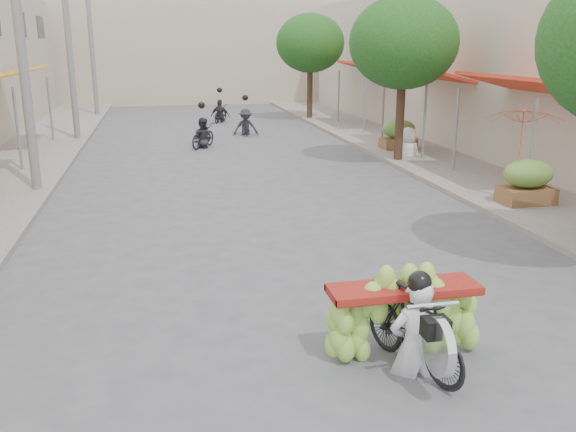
{
  "coord_description": "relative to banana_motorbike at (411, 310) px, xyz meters",
  "views": [
    {
      "loc": [
        -2.21,
        -4.5,
        3.76
      ],
      "look_at": [
        -0.26,
        4.67,
        1.1
      ],
      "focal_mm": 38.0,
      "sensor_mm": 36.0,
      "label": 1
    }
  ],
  "objects": [
    {
      "name": "bg_motorbike_b",
      "position": [
        0.82,
        19.56,
        0.15
      ],
      "size": [
        1.09,
        1.63,
        1.95
      ],
      "color": "black",
      "rests_on": "ground"
    },
    {
      "name": "street_tree_far",
      "position": [
        4.8,
        24.29,
        3.07
      ],
      "size": [
        3.4,
        3.4,
        5.25
      ],
      "color": "#3A2719",
      "rests_on": "ground"
    },
    {
      "name": "market_umbrella",
      "position": [
        5.32,
        6.26,
        1.68
      ],
      "size": [
        1.91,
        1.91,
        1.57
      ],
      "rotation": [
        0.0,
        0.0,
        -0.11
      ],
      "color": "#C6411A",
      "rests_on": "ground"
    },
    {
      "name": "produce_crate_far",
      "position": [
        5.6,
        14.29,
        0.0
      ],
      "size": [
        1.2,
        0.88,
        1.16
      ],
      "color": "brown",
      "rests_on": "ground"
    },
    {
      "name": "utility_pole_mid",
      "position": [
        -6.0,
        10.29,
        3.32
      ],
      "size": [
        0.6,
        0.24,
        8.0
      ],
      "color": "slate",
      "rests_on": "ground"
    },
    {
      "name": "produce_crate_mid",
      "position": [
        5.6,
        6.29,
        0.0
      ],
      "size": [
        1.2,
        0.88,
        1.16
      ],
      "color": "brown",
      "rests_on": "ground"
    },
    {
      "name": "pedestrian",
      "position": [
        5.39,
        12.87,
        0.37
      ],
      "size": [
        1.02,
        0.7,
        1.91
      ],
      "rotation": [
        0.0,
        0.0,
        3.3
      ],
      "color": "white",
      "rests_on": "ground"
    },
    {
      "name": "utility_pole_back",
      "position": [
        -6.0,
        28.29,
        3.32
      ],
      "size": [
        0.6,
        0.24,
        8.0
      ],
      "color": "slate",
      "rests_on": "ground"
    },
    {
      "name": "sidewalk_right",
      "position": [
        6.4,
        13.29,
        -0.65
      ],
      "size": [
        4.0,
        60.0,
        0.12
      ],
      "primitive_type": "cube",
      "color": "gray",
      "rests_on": "ground"
    },
    {
      "name": "bg_motorbike_c",
      "position": [
        0.22,
        24.19,
        0.1
      ],
      "size": [
        1.16,
        1.65,
        1.95
      ],
      "color": "black",
      "rests_on": "ground"
    },
    {
      "name": "utility_pole_far",
      "position": [
        -6.0,
        19.29,
        3.32
      ],
      "size": [
        0.6,
        0.24,
        8.0
      ],
      "color": "slate",
      "rests_on": "ground"
    },
    {
      "name": "street_tree_mid",
      "position": [
        4.8,
        12.29,
        3.07
      ],
      "size": [
        3.4,
        3.4,
        5.25
      ],
      "color": "#3A2719",
      "rests_on": "ground"
    },
    {
      "name": "bg_motorbike_a",
      "position": [
        -1.22,
        16.67,
        0.04
      ],
      "size": [
        1.32,
        1.67,
        1.95
      ],
      "color": "black",
      "rests_on": "ground"
    },
    {
      "name": "far_building",
      "position": [
        -0.6,
        36.29,
        2.79
      ],
      "size": [
        20.0,
        6.0,
        7.0
      ],
      "primitive_type": "cube",
      "color": "#B3A48D",
      "rests_on": "ground"
    },
    {
      "name": "banana_motorbike",
      "position": [
        0.0,
        0.0,
        0.0
      ],
      "size": [
        2.2,
        1.88,
        2.14
      ],
      "color": "black",
      "rests_on": "ground"
    }
  ]
}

